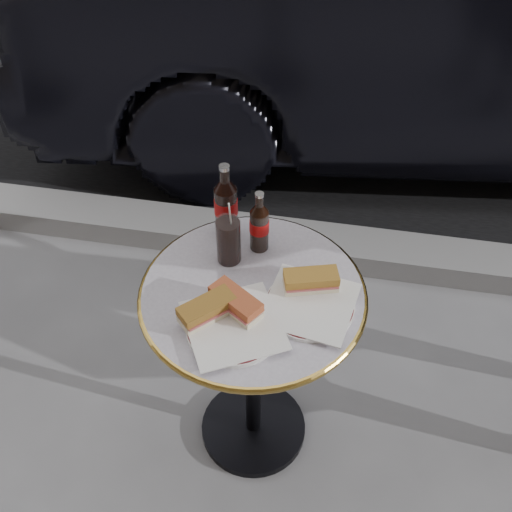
% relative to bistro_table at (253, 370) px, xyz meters
% --- Properties ---
extents(ground, '(80.00, 80.00, 0.00)m').
position_rel_bistro_table_xyz_m(ground, '(0.00, 0.00, -0.37)').
color(ground, gray).
rests_on(ground, ground).
extents(curb, '(40.00, 0.20, 0.12)m').
position_rel_bistro_table_xyz_m(curb, '(0.00, 0.90, -0.32)').
color(curb, gray).
rests_on(curb, ground).
extents(bistro_table, '(0.62, 0.62, 0.73)m').
position_rel_bistro_table_xyz_m(bistro_table, '(0.00, 0.00, 0.00)').
color(bistro_table, '#BAB2C4').
rests_on(bistro_table, ground).
extents(plate_left, '(0.31, 0.31, 0.01)m').
position_rel_bistro_table_xyz_m(plate_left, '(-0.03, -0.13, 0.37)').
color(plate_left, white).
rests_on(plate_left, bistro_table).
extents(plate_right, '(0.30, 0.30, 0.01)m').
position_rel_bistro_table_xyz_m(plate_right, '(0.16, -0.03, 0.37)').
color(plate_right, white).
rests_on(plate_right, bistro_table).
extents(sandwich_left_a, '(0.15, 0.15, 0.05)m').
position_rel_bistro_table_xyz_m(sandwich_left_a, '(-0.10, -0.12, 0.41)').
color(sandwich_left_a, '#8D5F24').
rests_on(sandwich_left_a, plate_left).
extents(sandwich_left_b, '(0.16, 0.14, 0.05)m').
position_rel_bistro_table_xyz_m(sandwich_left_b, '(-0.03, -0.08, 0.40)').
color(sandwich_left_b, '#AB4D2B').
rests_on(sandwich_left_b, plate_left).
extents(sandwich_right, '(0.16, 0.10, 0.05)m').
position_rel_bistro_table_xyz_m(sandwich_right, '(0.15, 0.03, 0.40)').
color(sandwich_right, '#A27029').
rests_on(sandwich_right, plate_right).
extents(cola_bottle_left, '(0.09, 0.09, 0.24)m').
position_rel_bistro_table_xyz_m(cola_bottle_left, '(-0.12, 0.22, 0.49)').
color(cola_bottle_left, black).
rests_on(cola_bottle_left, bistro_table).
extents(cola_bottle_right, '(0.06, 0.06, 0.20)m').
position_rel_bistro_table_xyz_m(cola_bottle_right, '(-0.01, 0.17, 0.47)').
color(cola_bottle_right, black).
rests_on(cola_bottle_right, bistro_table).
extents(cola_glass, '(0.08, 0.08, 0.14)m').
position_rel_bistro_table_xyz_m(cola_glass, '(-0.09, 0.11, 0.44)').
color(cola_glass, black).
rests_on(cola_glass, bistro_table).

